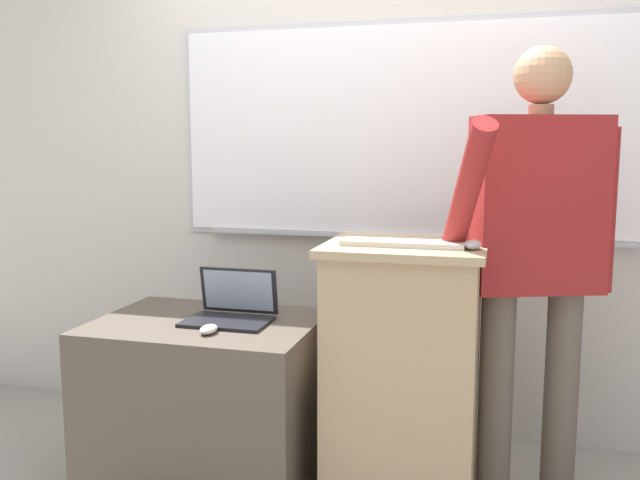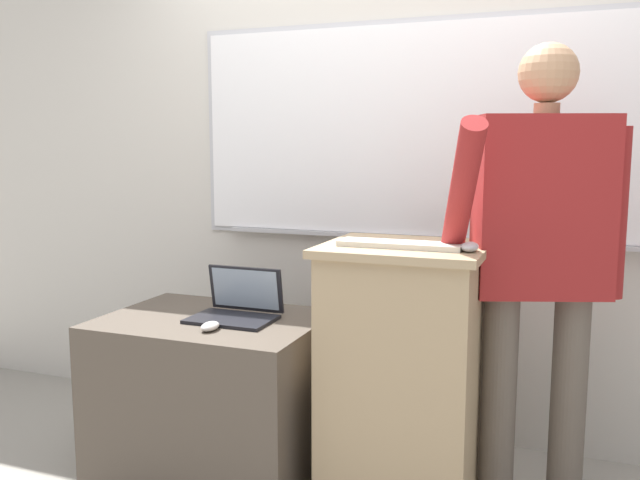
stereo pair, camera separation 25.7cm
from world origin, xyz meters
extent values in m
cube|color=beige|center=(0.00, 1.22, 1.43)|extent=(6.40, 0.12, 2.86)
cube|color=#B7B7BC|center=(0.18, 1.15, 1.48)|extent=(2.31, 0.02, 1.03)
cube|color=white|center=(0.18, 1.15, 1.48)|extent=(2.26, 0.02, 0.98)
cube|color=#B7B7BC|center=(0.18, 1.13, 0.98)|extent=(2.03, 0.04, 0.02)
cube|color=tan|center=(0.27, 0.40, 0.51)|extent=(0.55, 0.49, 1.02)
cube|color=tan|center=(0.27, 0.40, 1.04)|extent=(0.60, 0.53, 0.03)
cube|color=#4C4238|center=(-0.54, 0.39, 0.35)|extent=(0.90, 0.68, 0.70)
cylinder|color=brown|center=(0.62, 0.51, 0.44)|extent=(0.13, 0.13, 0.87)
cylinder|color=brown|center=(0.86, 0.60, 0.44)|extent=(0.13, 0.13, 0.87)
cube|color=maroon|center=(0.74, 0.55, 1.20)|extent=(0.52, 0.37, 0.65)
cylinder|color=tan|center=(0.74, 0.55, 1.54)|extent=(0.09, 0.09, 0.04)
sphere|color=tan|center=(0.74, 0.55, 1.67)|extent=(0.21, 0.21, 0.21)
cylinder|color=maroon|center=(0.49, 0.27, 1.24)|extent=(0.23, 0.45, 0.54)
cylinder|color=maroon|center=(0.99, 0.64, 1.17)|extent=(0.08, 0.08, 0.62)
cube|color=black|center=(-0.44, 0.37, 0.71)|extent=(0.34, 0.23, 0.01)
cube|color=black|center=(-0.44, 0.51, 0.81)|extent=(0.34, 0.04, 0.19)
cube|color=#8C9EB2|center=(-0.44, 0.50, 0.81)|extent=(0.30, 0.03, 0.17)
cube|color=beige|center=(0.27, 0.34, 1.06)|extent=(0.45, 0.13, 0.02)
ellipsoid|color=silver|center=(-0.45, 0.22, 0.72)|extent=(0.06, 0.10, 0.03)
ellipsoid|color=#BCBCC1|center=(0.52, 0.32, 1.07)|extent=(0.06, 0.10, 0.03)
camera|label=1|loc=(0.62, -2.09, 1.42)|focal=38.00mm
camera|label=2|loc=(0.87, -2.01, 1.42)|focal=38.00mm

